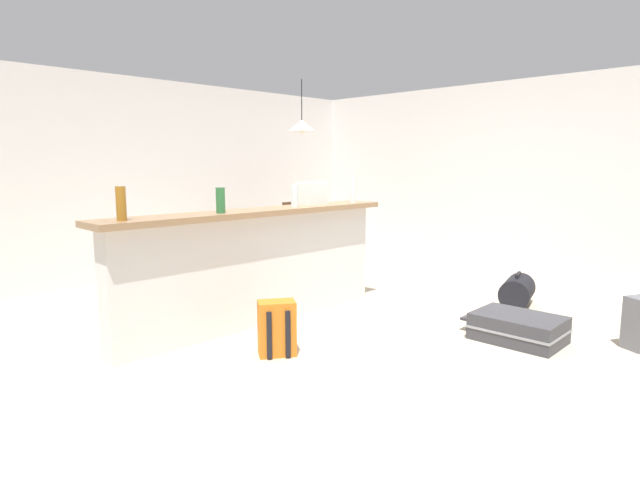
% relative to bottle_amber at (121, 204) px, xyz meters
% --- Properties ---
extents(ground_plane, '(13.00, 13.00, 0.05)m').
position_rel_bottle_amber_xyz_m(ground_plane, '(1.96, -0.36, -1.19)').
color(ground_plane, beige).
extents(wall_back, '(6.60, 0.10, 2.50)m').
position_rel_bottle_amber_xyz_m(wall_back, '(1.96, 2.69, 0.08)').
color(wall_back, silver).
rests_on(wall_back, ground_plane).
extents(wall_right, '(0.10, 6.00, 2.50)m').
position_rel_bottle_amber_xyz_m(wall_right, '(5.01, -0.06, 0.08)').
color(wall_right, silver).
rests_on(wall_right, ground_plane).
extents(partition_half_wall, '(2.80, 0.20, 1.00)m').
position_rel_bottle_amber_xyz_m(partition_half_wall, '(1.25, 0.05, -0.67)').
color(partition_half_wall, silver).
rests_on(partition_half_wall, ground_plane).
extents(bar_countertop, '(2.96, 0.40, 0.05)m').
position_rel_bottle_amber_xyz_m(bar_countertop, '(1.25, 0.05, -0.15)').
color(bar_countertop, '#93704C').
rests_on(bar_countertop, partition_half_wall).
extents(bottle_amber, '(0.07, 0.07, 0.25)m').
position_rel_bottle_amber_xyz_m(bottle_amber, '(0.00, 0.00, 0.00)').
color(bottle_amber, '#9E661E').
rests_on(bottle_amber, bar_countertop).
extents(bottle_green, '(0.08, 0.08, 0.21)m').
position_rel_bottle_amber_xyz_m(bottle_green, '(0.83, -0.02, -0.02)').
color(bottle_green, '#2D6B38').
rests_on(bottle_green, bar_countertop).
extents(bottle_clear, '(0.07, 0.07, 0.21)m').
position_rel_bottle_amber_xyz_m(bottle_clear, '(1.69, 0.02, -0.02)').
color(bottle_clear, silver).
rests_on(bottle_clear, bar_countertop).
extents(bottle_white, '(0.06, 0.06, 0.28)m').
position_rel_bottle_amber_xyz_m(bottle_white, '(2.50, 0.00, 0.02)').
color(bottle_white, silver).
rests_on(bottle_white, bar_countertop).
extents(grocery_bag, '(0.26, 0.18, 0.22)m').
position_rel_bottle_amber_xyz_m(grocery_bag, '(2.00, 0.10, -0.01)').
color(grocery_bag, silver).
rests_on(grocery_bag, bar_countertop).
extents(dining_table, '(1.10, 0.80, 0.74)m').
position_rel_bottle_amber_xyz_m(dining_table, '(3.12, 1.31, -0.52)').
color(dining_table, brown).
rests_on(dining_table, ground_plane).
extents(dining_chair_near_partition, '(0.42, 0.42, 0.93)m').
position_rel_bottle_amber_xyz_m(dining_chair_near_partition, '(3.08, 0.80, -0.65)').
color(dining_chair_near_partition, '#4C331E').
rests_on(dining_chair_near_partition, ground_plane).
extents(dining_chair_far_side, '(0.41, 0.41, 0.93)m').
position_rel_bottle_amber_xyz_m(dining_chair_far_side, '(3.22, 1.80, -0.65)').
color(dining_chair_far_side, '#4C331E').
rests_on(dining_chair_far_side, ground_plane).
extents(pendant_lamp, '(0.34, 0.34, 0.69)m').
position_rel_bottle_amber_xyz_m(pendant_lamp, '(3.06, 1.37, 0.76)').
color(pendant_lamp, black).
extents(suitcase_flat_charcoal, '(0.51, 0.83, 0.22)m').
position_rel_bottle_amber_xyz_m(suitcase_flat_charcoal, '(2.46, -1.85, -1.06)').
color(suitcase_flat_charcoal, '#38383D').
rests_on(suitcase_flat_charcoal, ground_plane).
extents(backpack_orange, '(0.33, 0.33, 0.42)m').
position_rel_bottle_amber_xyz_m(backpack_orange, '(0.86, -0.67, -0.97)').
color(backpack_orange, orange).
rests_on(backpack_orange, ground_plane).
extents(duffel_bag_black, '(0.54, 0.42, 0.34)m').
position_rel_bottle_amber_xyz_m(duffel_bag_black, '(3.52, -1.36, -1.02)').
color(duffel_bag_black, black).
rests_on(duffel_bag_black, ground_plane).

